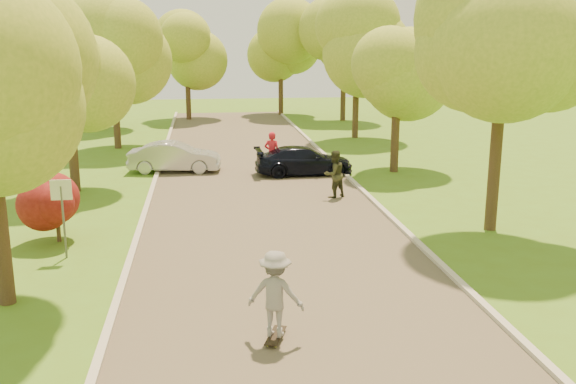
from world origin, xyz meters
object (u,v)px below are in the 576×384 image
longboard (276,336)px  skateboarder (275,294)px  person_olive (334,174)px  street_sign (62,202)px  dark_sedan (304,161)px  silver_sedan (175,157)px  person_striped (272,153)px

longboard → skateboarder: size_ratio=0.53×
longboard → person_olive: bearing=-87.1°
skateboarder → person_olive: skateboarder is taller
street_sign → skateboarder: size_ratio=1.25×
dark_sedan → person_olive: size_ratio=2.39×
silver_sedan → skateboarder: bearing=-165.5°
silver_sedan → person_olive: bearing=-126.8°
street_sign → silver_sedan: 11.56m
street_sign → person_olive: street_sign is taller
longboard → person_striped: person_striped is taller
silver_sedan → person_olive: size_ratio=2.26×
silver_sedan → person_olive: person_olive is taller
street_sign → person_olive: 10.29m
silver_sedan → person_olive: 8.26m
street_sign → longboard: (5.09, -5.62, -1.47)m
longboard → person_striped: (1.65, 15.82, 0.83)m
dark_sedan → longboard: bearing=167.9°
silver_sedan → skateboarder: (2.59, -16.87, 0.32)m
longboard → silver_sedan: bearing=-61.2°
silver_sedan → person_striped: (4.25, -1.05, 0.27)m
silver_sedan → person_striped: person_striped is taller
silver_sedan → longboard: 17.08m
person_striped → dark_sedan: bearing=-173.6°
dark_sedan → person_striped: 1.42m
silver_sedan → longboard: (2.59, -16.87, -0.57)m
dark_sedan → longboard: 15.82m
dark_sedan → skateboarder: bearing=167.9°
street_sign → person_striped: (6.75, 10.20, -0.63)m
skateboarder → person_olive: (3.48, 11.28, -0.09)m
street_sign → dark_sedan: bearing=50.7°
skateboarder → person_olive: bearing=-87.1°
silver_sedan → person_striped: 4.38m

